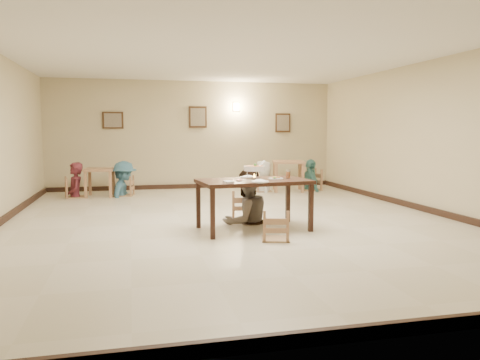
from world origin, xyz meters
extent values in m
plane|color=beige|center=(0.00, 0.00, 0.00)|extent=(10.00, 10.00, 0.00)
plane|color=silver|center=(0.00, 0.00, 3.00)|extent=(10.00, 10.00, 0.00)
plane|color=#C7B892|center=(0.00, 5.00, 1.50)|extent=(10.00, 0.00, 10.00)
plane|color=#C7B892|center=(0.00, -5.00, 1.50)|extent=(10.00, 0.00, 10.00)
plane|color=#C7B892|center=(4.00, 0.00, 1.50)|extent=(0.00, 10.00, 10.00)
cube|color=black|center=(0.00, 4.97, 0.06)|extent=(8.00, 0.06, 0.12)
cube|color=black|center=(0.00, -4.97, 0.06)|extent=(8.00, 0.06, 0.12)
cube|color=black|center=(3.97, 0.00, 0.06)|extent=(0.06, 10.00, 0.12)
cube|color=#341F10|center=(-2.20, 4.96, 1.90)|extent=(0.55, 0.03, 0.45)
cube|color=gray|center=(-2.20, 4.94, 1.90)|extent=(0.45, 0.01, 0.37)
cube|color=#341F10|center=(0.10, 4.96, 2.00)|extent=(0.50, 0.03, 0.60)
cube|color=gray|center=(0.10, 4.94, 2.00)|extent=(0.41, 0.01, 0.49)
cube|color=#341F10|center=(2.60, 4.96, 1.85)|extent=(0.45, 0.03, 0.55)
cube|color=gray|center=(2.60, 4.94, 1.85)|extent=(0.37, 0.01, 0.45)
cube|color=#FFD88C|center=(1.20, 4.96, 2.30)|extent=(0.16, 0.05, 0.22)
cube|color=#341D15|center=(0.19, -0.83, 0.80)|extent=(1.86, 1.17, 0.06)
cube|color=#341D15|center=(-0.58, -1.35, 0.38)|extent=(0.07, 0.07, 0.77)
cube|color=#341D15|center=(1.05, -1.18, 0.38)|extent=(0.07, 0.07, 0.77)
cube|color=#341D15|center=(-0.68, -0.48, 0.38)|extent=(0.07, 0.07, 0.77)
cube|color=#341D15|center=(0.96, -0.31, 0.38)|extent=(0.07, 0.07, 0.77)
cube|color=tan|center=(0.22, -0.11, 0.45)|extent=(0.46, 0.46, 0.05)
cube|color=tan|center=(0.32, -1.60, 0.40)|extent=(0.41, 0.41, 0.04)
imported|color=gray|center=(0.22, -0.19, 0.94)|extent=(1.10, 0.97, 1.89)
torus|color=silver|center=(0.21, -0.80, 0.97)|extent=(0.27, 0.27, 0.01)
cylinder|color=silver|center=(0.21, -0.80, 0.85)|extent=(0.07, 0.07, 0.04)
cone|color=#FFA526|center=(0.21, -0.80, 0.90)|extent=(0.04, 0.04, 0.06)
cylinder|color=white|center=(0.21, -0.80, 1.01)|extent=(0.34, 0.34, 0.08)
cylinder|color=#B05B2A|center=(0.21, -0.80, 1.04)|extent=(0.30, 0.30, 0.02)
sphere|color=#2D7223|center=(0.22, -0.81, 1.06)|extent=(0.05, 0.05, 0.05)
cylinder|color=silver|center=(0.34, -0.73, 1.07)|extent=(0.16, 0.10, 0.11)
cylinder|color=silver|center=(0.31, -0.74, 0.90)|extent=(0.01, 0.01, 0.15)
cylinder|color=silver|center=(0.10, -0.74, 0.90)|extent=(0.01, 0.01, 0.15)
cylinder|color=silver|center=(0.21, -0.92, 0.90)|extent=(0.01, 0.01, 0.15)
cylinder|color=white|center=(0.17, -0.50, 0.84)|extent=(0.27, 0.27, 0.02)
ellipsoid|color=white|center=(0.17, -0.50, 0.84)|extent=(0.18, 0.15, 0.06)
cylinder|color=white|center=(0.18, -1.23, 0.84)|extent=(0.28, 0.28, 0.02)
ellipsoid|color=white|center=(0.18, -1.23, 0.84)|extent=(0.18, 0.15, 0.06)
cylinder|color=white|center=(0.55, -0.85, 0.84)|extent=(0.25, 0.25, 0.02)
sphere|color=#2D7223|center=(0.51, -0.92, 0.86)|extent=(0.04, 0.04, 0.04)
cylinder|color=white|center=(-0.09, -1.00, 0.83)|extent=(0.11, 0.11, 0.02)
cylinder|color=#B3181C|center=(-0.09, -1.00, 0.84)|extent=(0.08, 0.08, 0.01)
cube|color=white|center=(-0.31, -1.20, 0.84)|extent=(0.15, 0.18, 0.03)
cube|color=silver|center=(-0.26, -1.12, 0.84)|extent=(0.04, 0.16, 0.01)
cube|color=silver|center=(-0.23, -1.12, 0.84)|extent=(0.04, 0.16, 0.01)
cylinder|color=white|center=(0.81, -0.73, 0.90)|extent=(0.07, 0.07, 0.15)
cylinder|color=#C55E1B|center=(0.81, -0.73, 0.88)|extent=(0.06, 0.06, 0.11)
cube|color=#A77956|center=(-2.51, 3.82, 0.67)|extent=(0.76, 0.76, 0.06)
cube|color=#A77956|center=(-2.83, 3.56, 0.32)|extent=(0.07, 0.07, 0.64)
cube|color=#A77956|center=(-2.25, 3.50, 0.32)|extent=(0.07, 0.07, 0.64)
cube|color=#A77956|center=(-2.77, 4.13, 0.32)|extent=(0.07, 0.07, 0.64)
cube|color=#A77956|center=(-2.20, 4.08, 0.32)|extent=(0.07, 0.07, 0.64)
cube|color=#A77956|center=(2.36, 3.75, 0.79)|extent=(0.99, 0.99, 0.06)
cube|color=#A77956|center=(1.94, 3.50, 0.38)|extent=(0.07, 0.07, 0.76)
cube|color=#A77956|center=(2.62, 3.33, 0.38)|extent=(0.07, 0.07, 0.76)
cube|color=#A77956|center=(2.11, 4.18, 0.38)|extent=(0.07, 0.07, 0.76)
cube|color=#A77956|center=(2.79, 4.01, 0.38)|extent=(0.07, 0.07, 0.76)
cube|color=tan|center=(-3.09, 3.75, 0.44)|extent=(0.45, 0.45, 0.05)
cube|color=tan|center=(-1.94, 3.79, 0.43)|extent=(0.44, 0.44, 0.05)
cube|color=tan|center=(1.69, 3.83, 0.40)|extent=(0.41, 0.41, 0.04)
cube|color=tan|center=(3.04, 3.83, 0.50)|extent=(0.51, 0.51, 0.06)
imported|color=#5C212B|center=(-3.09, 3.75, 0.86)|extent=(0.52, 0.69, 1.72)
imported|color=teal|center=(-1.94, 3.79, 0.87)|extent=(0.91, 1.25, 1.74)
imported|color=silver|center=(1.69, 3.83, 0.82)|extent=(0.55, 0.82, 1.65)
imported|color=teal|center=(3.04, 3.83, 0.85)|extent=(0.43, 1.00, 1.69)
camera|label=1|loc=(-1.75, -8.14, 1.61)|focal=35.00mm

